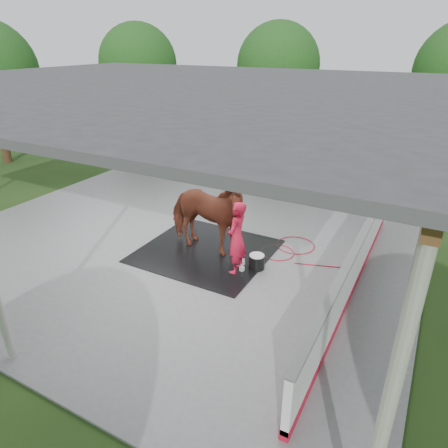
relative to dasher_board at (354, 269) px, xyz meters
The scene contains 12 objects.
ground 4.64m from the dasher_board, behind, with size 100.00×100.00×0.00m, color #1E3814.
concrete_slab 4.63m from the dasher_board, behind, with size 12.00×10.00×0.05m, color slate.
pavilion_structure 5.70m from the dasher_board, behind, with size 12.60×10.60×4.05m.
dasher_board is the anchor object (origin of this frame).
tree_belt 5.43m from the dasher_board, 168.18° to the left, with size 28.00×28.00×5.80m.
rubber_mat 3.65m from the dasher_board, behind, with size 3.14×2.95×0.02m, color black.
horse 3.64m from the dasher_board, behind, with size 1.04×2.29×1.93m, color brown.
handler 2.57m from the dasher_board, behind, with size 0.63×0.41×1.72m, color red.
wash_bucket 2.19m from the dasher_board, behind, with size 0.38×0.38×0.35m.
soap_bottle_a 2.53m from the dasher_board, behind, with size 0.12×0.13×0.32m, color silver.
soap_bottle_b 2.46m from the dasher_board, behind, with size 0.09×0.09×0.20m, color #338CD8.
hose_coil 2.22m from the dasher_board, 147.26° to the left, with size 2.23×1.51×0.02m.
Camera 1 is at (5.62, -7.55, 4.93)m, focal length 32.00 mm.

